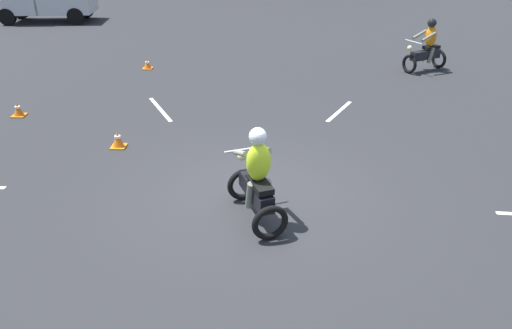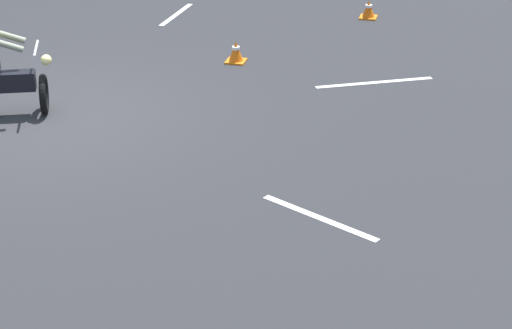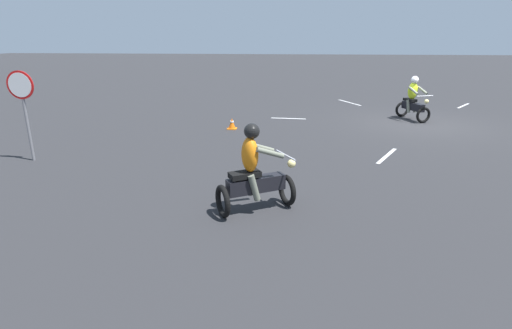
# 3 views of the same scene
# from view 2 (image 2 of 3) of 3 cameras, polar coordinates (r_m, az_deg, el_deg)

# --- Properties ---
(ground_plane) EXTENTS (120.00, 120.00, 0.00)m
(ground_plane) POSITION_cam_2_polar(r_m,az_deg,el_deg) (14.89, -11.90, 2.60)
(ground_plane) COLOR #28282B
(traffic_cone_near_left) EXTENTS (0.32, 0.32, 0.36)m
(traffic_cone_near_left) POSITION_cam_2_polar(r_m,az_deg,el_deg) (16.82, -1.16, 6.44)
(traffic_cone_near_left) COLOR orange
(traffic_cone_near_left) RESTS_ON ground
(traffic_cone_mid_center) EXTENTS (0.32, 0.32, 0.35)m
(traffic_cone_mid_center) POSITION_cam_2_polar(r_m,az_deg,el_deg) (19.33, 6.45, 8.79)
(traffic_cone_mid_center) COLOR orange
(traffic_cone_mid_center) RESTS_ON ground
(lane_stripe_ne) EXTENTS (0.85, 1.54, 0.01)m
(lane_stripe_ne) POSITION_cam_2_polar(r_m,az_deg,el_deg) (11.83, 3.64, -3.05)
(lane_stripe_ne) COLOR silver
(lane_stripe_ne) RESTS_ON ground
(lane_stripe_nw) EXTENTS (0.98, 1.77, 0.01)m
(lane_stripe_nw) POSITION_cam_2_polar(r_m,az_deg,el_deg) (16.05, 6.78, 4.68)
(lane_stripe_nw) COLOR silver
(lane_stripe_nw) RESTS_ON ground
(lane_stripe_w) EXTENTS (1.52, 0.20, 0.01)m
(lane_stripe_w) POSITION_cam_2_polar(r_m,az_deg,el_deg) (19.54, -4.58, 8.55)
(lane_stripe_w) COLOR silver
(lane_stripe_w) RESTS_ON ground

